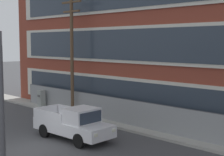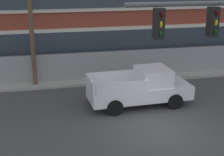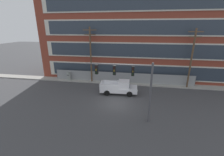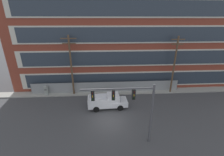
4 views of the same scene
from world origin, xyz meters
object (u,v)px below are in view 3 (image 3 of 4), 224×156
object	(u,v)px
pickup_truck_white	(119,88)
utility_pole_near_corner	(91,53)
traffic_signal_mast	(129,79)
electrical_cabinet	(69,77)
utility_pole_midblock	(192,57)

from	to	relation	value
pickup_truck_white	utility_pole_near_corner	size ratio (longest dim) A/B	0.58
traffic_signal_mast	pickup_truck_white	size ratio (longest dim) A/B	1.19
utility_pole_near_corner	electrical_cabinet	distance (m)	5.99
utility_pole_near_corner	traffic_signal_mast	bearing A→B (deg)	-56.26
traffic_signal_mast	electrical_cabinet	size ratio (longest dim) A/B	4.00
pickup_truck_white	utility_pole_near_corner	world-z (taller)	utility_pole_near_corner
utility_pole_midblock	electrical_cabinet	xyz separation A→B (m)	(-19.86, 0.15, -4.13)
utility_pole_midblock	electrical_cabinet	bearing A→B (deg)	179.58
pickup_truck_white	utility_pole_midblock	xyz separation A→B (m)	(10.29, 3.86, 3.99)
traffic_signal_mast	pickup_truck_white	distance (m)	7.46
traffic_signal_mast	utility_pole_near_corner	distance (m)	12.59
pickup_truck_white	traffic_signal_mast	bearing A→B (deg)	-75.65
utility_pole_near_corner	utility_pole_midblock	size ratio (longest dim) A/B	1.02
utility_pole_near_corner	electrical_cabinet	xyz separation A→B (m)	(-4.21, -0.11, -4.27)
pickup_truck_white	utility_pole_near_corner	distance (m)	7.92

